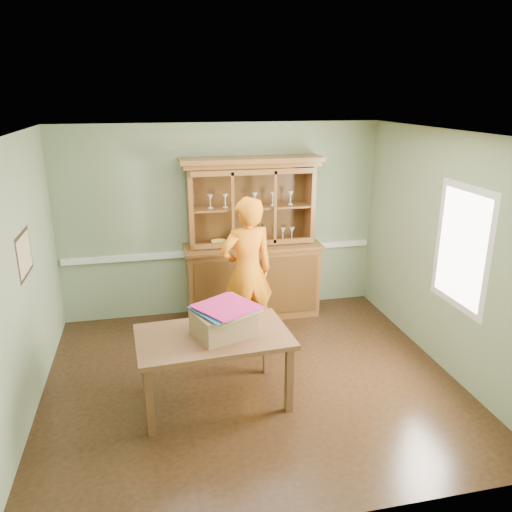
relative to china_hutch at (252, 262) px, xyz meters
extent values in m
plane|color=#3F2914|center=(-0.38, -1.74, -0.79)|extent=(4.50, 4.50, 0.00)
plane|color=white|center=(-0.38, -1.74, 1.91)|extent=(4.50, 4.50, 0.00)
plane|color=gray|center=(-0.38, 0.26, 0.56)|extent=(4.50, 0.00, 4.50)
plane|color=gray|center=(-2.63, -1.74, 0.56)|extent=(0.00, 4.00, 4.00)
plane|color=gray|center=(1.87, -1.74, 0.56)|extent=(0.00, 4.00, 4.00)
plane|color=gray|center=(-0.38, -3.74, 0.56)|extent=(4.50, 0.00, 4.50)
cube|color=white|center=(-0.38, 0.23, 0.11)|extent=(4.41, 0.05, 0.08)
cube|color=#332214|center=(-2.61, -1.44, 0.76)|extent=(0.03, 0.60, 0.46)
cube|color=beige|center=(-2.60, -1.44, 0.76)|extent=(0.01, 0.52, 0.38)
cube|color=white|center=(1.85, -2.04, 0.71)|extent=(0.03, 0.96, 1.36)
cube|color=white|center=(1.85, -2.04, 0.71)|extent=(0.01, 0.80, 1.20)
cube|color=brown|center=(0.00, -0.02, -0.28)|extent=(1.84, 0.56, 1.02)
cube|color=brown|center=(0.00, -0.03, 0.25)|extent=(1.90, 0.62, 0.04)
cube|color=#593615|center=(0.00, 0.24, 0.81)|extent=(1.74, 0.04, 1.07)
cube|color=brown|center=(-0.84, 0.06, 0.81)|extent=(0.06, 0.39, 1.07)
cube|color=brown|center=(0.84, 0.06, 0.81)|extent=(0.06, 0.39, 1.07)
cube|color=brown|center=(0.00, 0.06, 1.37)|extent=(1.84, 0.45, 0.06)
cube|color=brown|center=(0.00, 0.04, 1.44)|extent=(1.92, 0.49, 0.06)
cube|color=brown|center=(0.00, 0.06, 0.78)|extent=(1.61, 0.34, 0.03)
imported|color=#B2B2B7|center=(-0.15, 0.06, 0.37)|extent=(0.19, 0.19, 0.20)
imported|color=yellow|center=(-0.46, 0.06, 0.30)|extent=(0.22, 0.22, 0.05)
cylinder|color=black|center=(0.10, -0.20, 0.43)|extent=(0.07, 0.07, 0.33)
cube|color=brown|center=(-0.83, -2.03, -0.05)|extent=(1.58, 1.01, 0.05)
cube|color=brown|center=(-1.49, -2.45, -0.44)|extent=(0.08, 0.08, 0.71)
cube|color=brown|center=(-1.53, -1.70, -0.44)|extent=(0.08, 0.08, 0.71)
cube|color=brown|center=(-0.12, -2.36, -0.44)|extent=(0.08, 0.08, 0.71)
cube|color=brown|center=(-0.17, -1.61, -0.44)|extent=(0.08, 0.08, 0.71)
cube|color=olive|center=(-0.73, -2.05, 0.10)|extent=(0.67, 0.60, 0.26)
cube|color=yellow|center=(-0.70, -2.03, 0.23)|extent=(0.72, 0.72, 0.01)
cube|color=green|center=(-0.70, -2.03, 0.24)|extent=(0.72, 0.72, 0.01)
cube|color=#2F8DE0|center=(-0.70, -2.03, 0.25)|extent=(0.72, 0.72, 0.01)
cube|color=pink|center=(-0.70, -2.03, 0.26)|extent=(0.72, 0.72, 0.01)
cube|color=#CD1F73|center=(-0.70, -2.03, 0.27)|extent=(0.72, 0.72, 0.01)
cube|color=#C71E65|center=(-0.70, -2.03, 0.28)|extent=(0.72, 0.72, 0.01)
imported|color=orange|center=(-0.24, -0.82, 0.16)|extent=(0.77, 0.58, 1.91)
camera|label=1|loc=(-1.37, -6.53, 2.29)|focal=35.00mm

